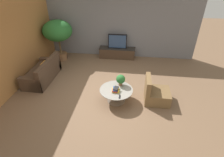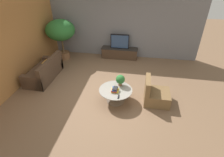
{
  "view_description": "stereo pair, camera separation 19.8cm",
  "coord_description": "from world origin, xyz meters",
  "px_view_note": "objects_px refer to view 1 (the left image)",
  "views": [
    {
      "loc": [
        0.84,
        -4.87,
        3.72
      ],
      "look_at": [
        0.2,
        0.11,
        0.55
      ],
      "focal_mm": 28.0,
      "sensor_mm": 36.0,
      "label": 1
    },
    {
      "loc": [
        1.04,
        -4.84,
        3.72
      ],
      "look_at": [
        0.2,
        0.11,
        0.55
      ],
      "focal_mm": 28.0,
      "sensor_mm": 36.0,
      "label": 2
    }
  ],
  "objects_px": {
    "media_console": "(117,53)",
    "potted_plant_tabletop": "(121,79)",
    "potted_palm_tall": "(58,32)",
    "television": "(117,41)",
    "coffee_table": "(116,93)",
    "couch_by_wall": "(43,73)",
    "armchair_wicker": "(155,94)"
  },
  "relations": [
    {
      "from": "television",
      "to": "coffee_table",
      "type": "distance_m",
      "value": 3.36
    },
    {
      "from": "potted_palm_tall",
      "to": "potted_plant_tabletop",
      "type": "distance_m",
      "value": 4.01
    },
    {
      "from": "couch_by_wall",
      "to": "armchair_wicker",
      "type": "height_order",
      "value": "armchair_wicker"
    },
    {
      "from": "potted_plant_tabletop",
      "to": "armchair_wicker",
      "type": "bearing_deg",
      "value": -4.69
    },
    {
      "from": "couch_by_wall",
      "to": "armchair_wicker",
      "type": "bearing_deg",
      "value": 79.51
    },
    {
      "from": "potted_plant_tabletop",
      "to": "television",
      "type": "bearing_deg",
      "value": 97.84
    },
    {
      "from": "coffee_table",
      "to": "potted_palm_tall",
      "type": "relative_size",
      "value": 0.57
    },
    {
      "from": "media_console",
      "to": "couch_by_wall",
      "type": "relative_size",
      "value": 0.96
    },
    {
      "from": "media_console",
      "to": "potted_palm_tall",
      "type": "xyz_separation_m",
      "value": [
        -2.63,
        -0.52,
        1.07
      ]
    },
    {
      "from": "media_console",
      "to": "armchair_wicker",
      "type": "relative_size",
      "value": 2.0
    },
    {
      "from": "couch_by_wall",
      "to": "potted_plant_tabletop",
      "type": "relative_size",
      "value": 4.69
    },
    {
      "from": "armchair_wicker",
      "to": "potted_palm_tall",
      "type": "relative_size",
      "value": 0.46
    },
    {
      "from": "couch_by_wall",
      "to": "coffee_table",
      "type": "bearing_deg",
      "value": 72.07
    },
    {
      "from": "potted_palm_tall",
      "to": "armchair_wicker",
      "type": "bearing_deg",
      "value": -31.91
    },
    {
      "from": "media_console",
      "to": "potted_plant_tabletop",
      "type": "distance_m",
      "value": 3.1
    },
    {
      "from": "potted_plant_tabletop",
      "to": "couch_by_wall",
      "type": "bearing_deg",
      "value": 167.38
    },
    {
      "from": "media_console",
      "to": "armchair_wicker",
      "type": "bearing_deg",
      "value": -63.35
    },
    {
      "from": "media_console",
      "to": "couch_by_wall",
      "type": "distance_m",
      "value": 3.55
    },
    {
      "from": "coffee_table",
      "to": "television",
      "type": "bearing_deg",
      "value": 95.3
    },
    {
      "from": "couch_by_wall",
      "to": "potted_palm_tall",
      "type": "xyz_separation_m",
      "value": [
        0.04,
        1.83,
        1.04
      ]
    },
    {
      "from": "armchair_wicker",
      "to": "potted_plant_tabletop",
      "type": "relative_size",
      "value": 2.26
    },
    {
      "from": "television",
      "to": "armchair_wicker",
      "type": "height_order",
      "value": "television"
    },
    {
      "from": "couch_by_wall",
      "to": "potted_palm_tall",
      "type": "height_order",
      "value": "potted_palm_tall"
    },
    {
      "from": "television",
      "to": "coffee_table",
      "type": "xyz_separation_m",
      "value": [
        0.31,
        -3.31,
        -0.51
      ]
    },
    {
      "from": "coffee_table",
      "to": "armchair_wicker",
      "type": "height_order",
      "value": "armchair_wicker"
    },
    {
      "from": "television",
      "to": "couch_by_wall",
      "type": "height_order",
      "value": "television"
    },
    {
      "from": "coffee_table",
      "to": "couch_by_wall",
      "type": "xyz_separation_m",
      "value": [
        -2.97,
        0.96,
        -0.03
      ]
    },
    {
      "from": "television",
      "to": "potted_palm_tall",
      "type": "height_order",
      "value": "potted_palm_tall"
    },
    {
      "from": "potted_palm_tall",
      "to": "potted_plant_tabletop",
      "type": "relative_size",
      "value": 4.88
    },
    {
      "from": "coffee_table",
      "to": "couch_by_wall",
      "type": "height_order",
      "value": "couch_by_wall"
    },
    {
      "from": "coffee_table",
      "to": "potted_plant_tabletop",
      "type": "bearing_deg",
      "value": 67.71
    },
    {
      "from": "coffee_table",
      "to": "potted_plant_tabletop",
      "type": "relative_size",
      "value": 2.8
    }
  ]
}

